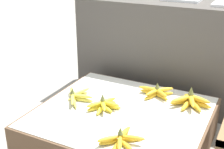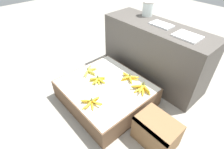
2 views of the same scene
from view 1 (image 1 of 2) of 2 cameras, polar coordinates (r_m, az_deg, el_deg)
The scene contains 8 objects.
ground_plane at distance 1.97m, azimuth 1.81°, elevation -13.05°, with size 10.00×10.00×0.00m, color gray.
display_platform at distance 1.90m, azimuth 1.86°, elevation -9.99°, with size 0.98×0.89×0.25m.
back_vendor_table at distance 2.45m, azimuth 11.01°, elevation 4.11°, with size 1.44×0.48×0.78m.
banana_bunch_front_midright at distance 1.54m, azimuth 1.75°, elevation -11.85°, with size 0.21×0.23×0.09m.
banana_bunch_middle_left at distance 1.97m, azimuth -6.53°, elevation -3.92°, with size 0.23×0.25×0.08m.
banana_bunch_middle_midleft at distance 1.84m, azimuth -1.46°, elevation -5.65°, with size 0.18×0.19×0.09m.
banana_bunch_back_midright at distance 2.02m, azimuth 8.12°, elevation -3.21°, with size 0.22×0.20×0.09m.
banana_bunch_back_right at distance 1.94m, azimuth 14.16°, elevation -4.75°, with size 0.25×0.18×0.11m.
Camera 1 is at (0.67, -1.46, 1.14)m, focal length 50.00 mm.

